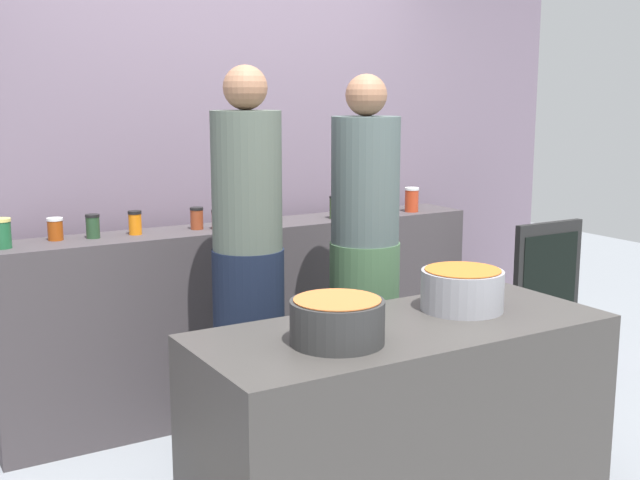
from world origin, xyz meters
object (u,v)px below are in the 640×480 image
(cook_in_cap, at_px, (364,276))
(chalkboard_sign, at_px, (546,302))
(preserve_jar_6, at_px, (335,207))
(preserve_jar_3, at_px, (135,223))
(preserve_jar_1, at_px, (55,229))
(preserve_jar_5, at_px, (218,219))
(preserve_jar_8, at_px, (412,200))
(preserve_jar_7, at_px, (364,207))
(preserve_jar_4, at_px, (197,218))
(cook_with_tongs, at_px, (249,286))
(preserve_jar_2, at_px, (93,226))
(preserve_jar_0, at_px, (2,233))
(cooking_pot_center, at_px, (462,290))
(cooking_pot_left, at_px, (337,321))

(cook_in_cap, relative_size, chalkboard_sign, 1.85)
(preserve_jar_6, bearing_deg, preserve_jar_3, 176.03)
(preserve_jar_1, bearing_deg, preserve_jar_6, -4.57)
(preserve_jar_5, bearing_deg, preserve_jar_8, -0.87)
(preserve_jar_3, bearing_deg, cook_in_cap, -36.44)
(preserve_jar_3, xyz_separation_m, preserve_jar_8, (1.67, -0.08, 0.01))
(chalkboard_sign, bearing_deg, preserve_jar_7, 151.15)
(preserve_jar_3, bearing_deg, preserve_jar_4, -1.83)
(preserve_jar_5, height_order, cook_with_tongs, cook_with_tongs)
(preserve_jar_8, bearing_deg, preserve_jar_2, 177.24)
(cook_with_tongs, bearing_deg, chalkboard_sign, 0.91)
(preserve_jar_7, bearing_deg, preserve_jar_3, 176.29)
(preserve_jar_0, relative_size, preserve_jar_1, 1.27)
(preserve_jar_6, distance_m, cooking_pot_center, 1.31)
(preserve_jar_4, bearing_deg, preserve_jar_0, -178.20)
(preserve_jar_2, bearing_deg, cook_with_tongs, -51.09)
(preserve_jar_3, height_order, preserve_jar_8, preserve_jar_8)
(preserve_jar_0, xyz_separation_m, cook_with_tongs, (0.95, -0.60, -0.24))
(preserve_jar_5, distance_m, cooking_pot_left, 1.44)
(preserve_jar_0, relative_size, preserve_jar_4, 1.20)
(cooking_pot_center, bearing_deg, preserve_jar_6, 82.54)
(chalkboard_sign, bearing_deg, preserve_jar_0, 168.90)
(cooking_pot_center, bearing_deg, preserve_jar_0, 140.47)
(cook_with_tongs, bearing_deg, preserve_jar_6, 34.58)
(preserve_jar_5, xyz_separation_m, cook_with_tongs, (-0.11, -0.58, -0.22))
(preserve_jar_7, height_order, chalkboard_sign, preserve_jar_7)
(cooking_pot_left, bearing_deg, preserve_jar_3, 100.29)
(preserve_jar_3, bearing_deg, preserve_jar_1, 173.63)
(cooking_pot_left, bearing_deg, preserve_jar_2, 107.82)
(preserve_jar_6, xyz_separation_m, cooking_pot_center, (-0.17, -1.28, -0.18))
(preserve_jar_4, height_order, cooking_pot_center, preserve_jar_4)
(preserve_jar_4, bearing_deg, cooking_pot_center, -64.71)
(preserve_jar_4, distance_m, preserve_jar_5, 0.11)
(preserve_jar_6, bearing_deg, preserve_jar_0, 178.77)
(cooking_pot_left, bearing_deg, preserve_jar_6, 58.39)
(preserve_jar_7, distance_m, chalkboard_sign, 1.23)
(preserve_jar_1, bearing_deg, preserve_jar_2, -11.85)
(preserve_jar_0, relative_size, preserve_jar_2, 1.18)
(preserve_jar_7, distance_m, cooking_pot_center, 1.34)
(preserve_jar_1, relative_size, cook_in_cap, 0.06)
(preserve_jar_5, height_order, preserve_jar_7, preserve_jar_7)
(preserve_jar_4, xyz_separation_m, chalkboard_sign, (1.95, -0.60, -0.58))
(preserve_jar_0, relative_size, cook_in_cap, 0.08)
(cook_in_cap, bearing_deg, preserve_jar_5, 129.21)
(cooking_pot_center, bearing_deg, preserve_jar_3, 125.29)
(preserve_jar_1, distance_m, cook_in_cap, 1.52)
(preserve_jar_8, bearing_deg, preserve_jar_6, 179.46)
(preserve_jar_5, distance_m, cook_with_tongs, 0.63)
(cooking_pot_left, bearing_deg, preserve_jar_7, 53.07)
(preserve_jar_1, xyz_separation_m, preserve_jar_2, (0.17, -0.04, 0.00))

